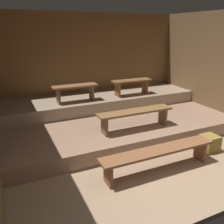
% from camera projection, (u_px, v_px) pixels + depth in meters
% --- Properties ---
extents(ground, '(5.81, 5.01, 0.08)m').
position_uv_depth(ground, '(127.00, 139.00, 5.23)').
color(ground, '#A08164').
extents(wall_back, '(5.81, 0.06, 2.65)m').
position_uv_depth(wall_back, '(91.00, 64.00, 6.62)').
color(wall_back, brown).
rests_on(wall_back, ground).
extents(wall_right, '(0.06, 5.01, 2.65)m').
position_uv_depth(wall_right, '(221.00, 69.00, 5.80)').
color(wall_right, brown).
rests_on(wall_right, ground).
extents(platform_lower, '(5.01, 2.92, 0.29)m').
position_uv_depth(platform_lower, '(114.00, 121.00, 5.73)').
color(platform_lower, '#98745D').
rests_on(platform_lower, ground).
extents(platform_middle, '(5.01, 1.28, 0.29)m').
position_uv_depth(platform_middle, '(101.00, 101.00, 6.33)').
color(platform_middle, gray).
rests_on(platform_middle, platform_lower).
extents(bench_floor_center, '(2.03, 0.31, 0.40)m').
position_uv_depth(bench_floor_center, '(159.00, 153.00, 3.88)').
color(bench_floor_center, brown).
rests_on(bench_floor_center, ground).
extents(bench_lower_center, '(1.59, 0.31, 0.40)m').
position_uv_depth(bench_lower_center, '(135.00, 114.00, 4.81)').
color(bench_lower_center, brown).
rests_on(bench_lower_center, platform_lower).
extents(bench_middle_left, '(1.06, 0.31, 0.40)m').
position_uv_depth(bench_middle_left, '(75.00, 89.00, 5.66)').
color(bench_middle_left, brown).
rests_on(bench_middle_left, platform_middle).
extents(bench_middle_right, '(1.06, 0.31, 0.40)m').
position_uv_depth(bench_middle_right, '(132.00, 84.00, 6.27)').
color(bench_middle_right, brown).
rests_on(bench_middle_right, platform_middle).
extents(wooden_crate_floor, '(0.31, 0.31, 0.31)m').
position_uv_depth(wooden_crate_floor, '(209.00, 143.00, 4.61)').
color(wooden_crate_floor, olive).
rests_on(wooden_crate_floor, ground).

